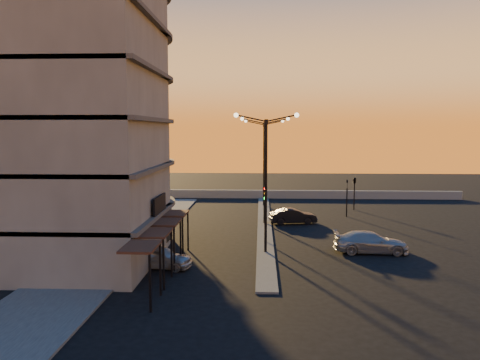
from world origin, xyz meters
name	(u,v)px	position (x,y,z in m)	size (l,w,h in m)	color
ground	(265,253)	(0.00, 0.00, 0.00)	(120.00, 120.00, 0.00)	black
sidewalk_west	(130,238)	(-10.50, 4.00, 0.06)	(5.00, 40.00, 0.12)	#464644
median	(264,223)	(0.00, 10.00, 0.06)	(1.20, 36.00, 0.12)	#464644
parapet	(280,194)	(2.00, 26.00, 0.50)	(44.00, 0.50, 1.00)	gray
building	(57,77)	(-14.00, 0.03, 11.91)	(14.35, 17.08, 25.00)	#69655C
streetlamp_near	(266,172)	(0.00, 0.00, 5.59)	(4.32, 0.32, 9.51)	black
streetlamp_mid	(265,162)	(0.00, 10.00, 5.59)	(4.32, 0.32, 9.51)	black
streetlamp_far	(264,156)	(0.00, 20.00, 5.59)	(4.32, 0.32, 9.51)	black
traffic_light_main	(265,205)	(0.00, 2.87, 2.89)	(0.28, 0.44, 4.25)	black
signal_east_a	(347,197)	(8.00, 14.00, 1.93)	(0.13, 0.16, 3.60)	black
signal_east_b	(355,181)	(9.50, 18.00, 3.10)	(0.42, 1.99, 3.60)	black
car_hatchback	(159,257)	(-6.50, -3.67, 0.69)	(1.62, 4.03, 1.37)	#AFB4B8
car_sedan	(293,216)	(2.56, 10.31, 0.69)	(1.45, 4.17, 1.37)	black
car_wagon	(371,242)	(7.20, 0.53, 0.73)	(2.04, 5.02, 1.46)	#969A9D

